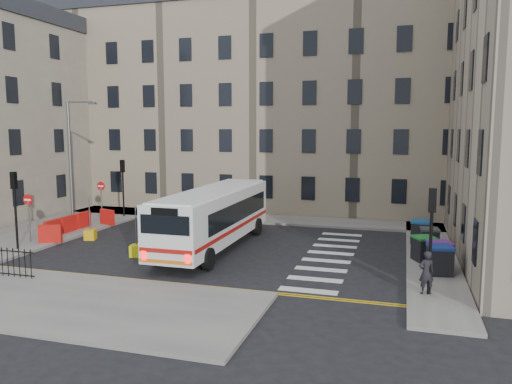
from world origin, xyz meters
The scene contains 22 objects.
ground centered at (0.00, 0.00, 0.00)m, with size 120.00×120.00×0.00m, color black.
pavement_north centered at (-6.00, 8.60, 0.07)m, with size 36.00×3.20×0.15m, color slate.
pavement_east centered at (9.00, 4.00, 0.07)m, with size 2.40×26.00×0.15m, color slate.
pavement_west centered at (-14.00, 1.00, 0.07)m, with size 6.00×22.00×0.15m, color slate.
pavement_sw centered at (-7.00, -10.00, 0.07)m, with size 20.00×6.00×0.15m, color slate.
terrace_north centered at (-7.00, 15.50, 8.62)m, with size 38.30×10.80×17.20m.
traffic_light_east centered at (8.60, -5.50, 2.87)m, with size 0.28×0.22×4.10m.
traffic_light_nw centered at (-12.00, 6.50, 2.87)m, with size 0.28×0.22×4.10m.
traffic_light_sw centered at (-12.00, -4.00, 2.87)m, with size 0.28×0.22×4.10m.
streetlamp centered at (-13.00, 2.00, 4.34)m, with size 0.50×0.22×8.14m.
no_entry_north centered at (-12.50, 4.50, 2.08)m, with size 0.60×0.08×3.00m.
no_entry_south centered at (-12.50, -2.50, 2.08)m, with size 0.60×0.08×3.00m.
roadworks_barriers centered at (-11.84, 0.50, 0.65)m, with size 1.66×6.26×1.00m.
bus centered at (-2.26, -0.30, 1.82)m, with size 2.93×11.66×3.16m.
wheelie_bin_a centered at (9.17, -2.51, 0.79)m, with size 1.18×1.30×1.27m.
wheelie_bin_b centered at (9.22, -1.52, 0.76)m, with size 1.24×1.33×1.22m.
wheelie_bin_c centered at (8.59, -0.40, 0.75)m, with size 1.30×1.37×1.19m.
wheelie_bin_d centered at (8.94, 1.97, 0.74)m, with size 1.02×1.14×1.16m.
wheelie_bin_e centered at (8.56, 3.59, 0.78)m, with size 1.18×1.30×1.25m.
pedestrian centered at (8.49, -5.51, 1.00)m, with size 0.62×0.40×1.69m, color black.
bollard_yellow centered at (-10.00, -0.46, 0.30)m, with size 0.60×0.60×0.60m, color #EBAF0D.
bollard_chevron centered at (-5.40, -3.12, 0.30)m, with size 0.60×0.60×0.60m, color #CDCB0C.
Camera 1 is at (7.54, -25.19, 6.47)m, focal length 35.00 mm.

